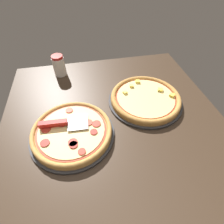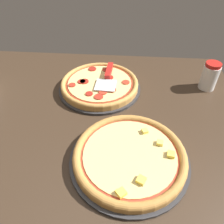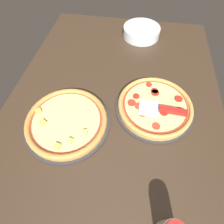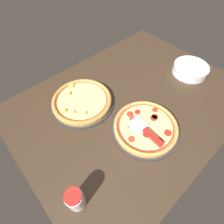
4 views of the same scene
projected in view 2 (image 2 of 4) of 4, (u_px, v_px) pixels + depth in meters
ground_plane at (71, 120)px, 79.95cm from camera, size 127.90×96.38×3.60cm
pizza_pan_front at (100, 88)px, 91.25cm from camera, size 33.75×33.75×1.00cm
pizza_front at (100, 84)px, 89.89cm from camera, size 31.72×31.72×2.88cm
pizza_pan_back at (129, 159)px, 64.34cm from camera, size 35.14×35.14×1.00cm
pizza_back at (130, 155)px, 63.14cm from camera, size 33.03×33.03×2.98cm
serving_spatula at (108, 74)px, 91.56cm from camera, size 8.58×19.30×2.00cm
parmesan_shaker at (210, 76)px, 88.48cm from camera, size 6.60×6.60×11.54cm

